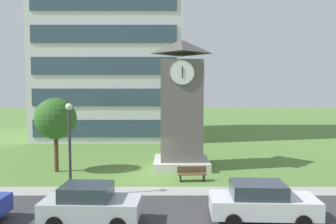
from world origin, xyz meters
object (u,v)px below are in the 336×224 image
object	(u,v)px
street_lamp	(71,138)
parked_car_silver	(92,204)
tree_near_tower	(57,119)
parked_car_white	(263,202)
clock_tower	(183,111)
park_bench	(194,174)

from	to	relation	value
street_lamp	parked_car_silver	xyz separation A→B (m)	(1.90, -3.68, -2.26)
tree_near_tower	parked_car_silver	xyz separation A→B (m)	(4.40, -9.05, -2.78)
tree_near_tower	parked_car_silver	bearing A→B (deg)	-64.07
parked_car_white	parked_car_silver	bearing A→B (deg)	-177.73
clock_tower	tree_near_tower	distance (m)	8.71
parked_car_white	tree_near_tower	bearing A→B (deg)	142.97
tree_near_tower	street_lamp	bearing A→B (deg)	-65.00
parked_car_white	street_lamp	bearing A→B (deg)	159.57
park_bench	street_lamp	bearing A→B (deg)	-155.61
park_bench	street_lamp	distance (m)	7.72
street_lamp	parked_car_white	world-z (taller)	street_lamp
tree_near_tower	parked_car_silver	distance (m)	10.44
clock_tower	park_bench	bearing A→B (deg)	-82.16
parked_car_silver	park_bench	bearing A→B (deg)	54.81
park_bench	tree_near_tower	bearing A→B (deg)	165.40
tree_near_tower	parked_car_silver	size ratio (longest dim) A/B	1.23
clock_tower	street_lamp	xyz separation A→B (m)	(-6.09, -6.76, -0.92)
parked_car_silver	parked_car_white	bearing A→B (deg)	2.27
park_bench	tree_near_tower	xyz separation A→B (m)	(-9.11, 2.37, 3.18)
tree_near_tower	clock_tower	bearing A→B (deg)	9.24
clock_tower	park_bench	xyz separation A→B (m)	(0.52, -3.77, -3.58)
tree_near_tower	parked_car_white	distance (m)	14.81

